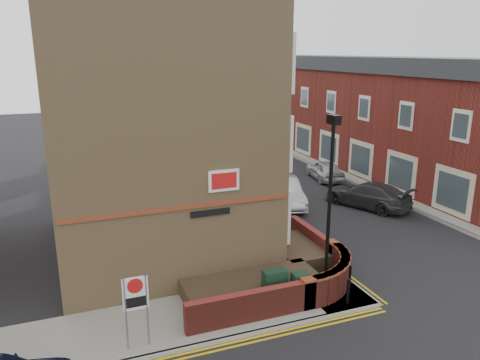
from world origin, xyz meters
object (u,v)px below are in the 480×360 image
utility_cabinet_large (275,287)px  silver_car_near (284,192)px  lamppost (329,207)px  zone_sign (136,299)px

utility_cabinet_large → silver_car_near: silver_car_near is taller
lamppost → silver_car_near: lamppost is taller
utility_cabinet_large → zone_sign: size_ratio=0.55×
zone_sign → lamppost: bearing=6.1°
zone_sign → silver_car_near: bearing=47.0°
lamppost → zone_sign: 6.85m
zone_sign → silver_car_near: size_ratio=0.48×
utility_cabinet_large → zone_sign: zone_sign is taller
lamppost → zone_sign: lamppost is taller
utility_cabinet_large → zone_sign: (-4.70, -0.80, 0.92)m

